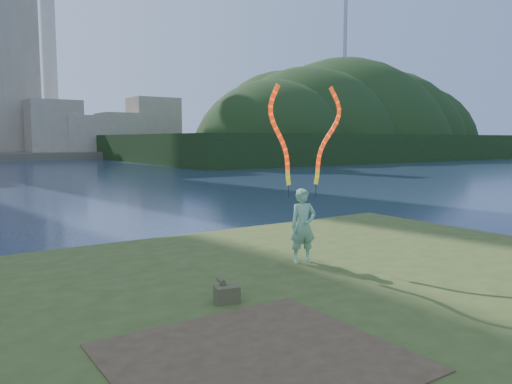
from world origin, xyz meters
TOP-DOWN VIEW (x-y plane):
  - ground at (0.00, 0.00)m, footprint 320.00×320.00m
  - grassy_knoll at (0.00, -2.30)m, footprint 20.00×18.00m
  - dirt_patch at (-2.20, -3.20)m, footprint 3.20×3.00m
  - wooded_hill at (59.57, 59.96)m, footprint 78.00×50.00m
  - woman_with_ribbons at (1.14, 0.04)m, footprint 1.94×0.61m
  - canvas_bag at (-1.48, -1.31)m, footprint 0.42×0.47m

SIDE VIEW (x-z plane):
  - ground at x=0.00m, z-range 0.00..0.00m
  - wooded_hill at x=59.57m, z-range -31.34..31.66m
  - grassy_knoll at x=0.00m, z-range -0.06..0.74m
  - dirt_patch at x=-2.20m, z-range 0.80..0.82m
  - canvas_bag at x=-1.48m, z-range 0.77..1.12m
  - woman_with_ribbons at x=1.14m, z-range 0.28..4.19m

